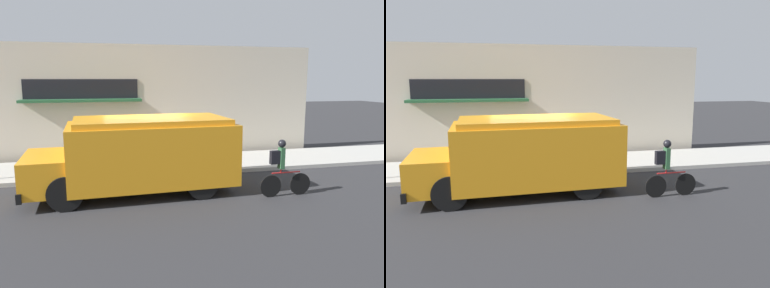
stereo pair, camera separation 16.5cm
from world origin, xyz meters
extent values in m
plane|color=#2B2B2D|center=(0.00, 0.00, 0.00)|extent=(70.00, 70.00, 0.00)
cube|color=#ADAAA3|center=(0.00, 1.47, 0.06)|extent=(28.00, 2.94, 0.13)
cube|color=beige|center=(0.00, 3.38, 2.24)|extent=(14.97, 0.18, 4.47)
cube|color=black|center=(-2.01, 3.27, 2.77)|extent=(4.20, 0.05, 0.73)
cube|color=#235633|center=(-2.01, 2.97, 2.35)|extent=(4.41, 0.62, 0.10)
cube|color=orange|center=(-0.02, -1.38, 1.12)|extent=(4.55, 2.53, 1.64)
cube|color=orange|center=(-2.80, -1.47, 0.75)|extent=(1.18, 2.23, 0.90)
cube|color=orange|center=(-0.02, -1.38, 2.02)|extent=(4.18, 2.33, 0.15)
cube|color=black|center=(-3.32, -1.49, 0.40)|extent=(0.20, 2.34, 0.24)
cube|color=red|center=(-1.29, 0.02, 1.20)|extent=(0.04, 0.44, 0.44)
cylinder|color=black|center=(-2.33, -0.42, 0.43)|extent=(0.87, 0.29, 0.86)
cylinder|color=black|center=(-2.26, -2.49, 0.43)|extent=(0.87, 0.29, 0.86)
cylinder|color=black|center=(1.13, -0.31, 0.43)|extent=(0.87, 0.29, 0.86)
cylinder|color=black|center=(1.19, -2.37, 0.43)|extent=(0.87, 0.29, 0.86)
cylinder|color=black|center=(3.90, -2.67, 0.30)|extent=(0.61, 0.05, 0.61)
cylinder|color=black|center=(3.02, -2.68, 0.30)|extent=(0.61, 0.05, 0.61)
cylinder|color=red|center=(3.46, -2.68, 0.66)|extent=(0.84, 0.05, 0.04)
cylinder|color=red|center=(3.31, -2.68, 0.72)|extent=(0.04, 0.04, 0.12)
cube|color=#2D5B38|center=(3.31, -2.68, 1.06)|extent=(0.12, 0.20, 0.57)
sphere|color=black|center=(3.31, -2.68, 1.46)|extent=(0.21, 0.21, 0.21)
cube|color=black|center=(3.12, -2.68, 1.09)|extent=(0.26, 0.14, 0.36)
cylinder|color=#2D5138|center=(-0.17, 1.80, 0.57)|extent=(0.46, 0.46, 0.87)
cylinder|color=black|center=(-0.17, 1.80, 1.02)|extent=(0.47, 0.47, 0.04)
camera|label=1|loc=(-1.34, -11.62, 3.17)|focal=35.00mm
camera|label=2|loc=(-1.18, -11.66, 3.17)|focal=35.00mm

